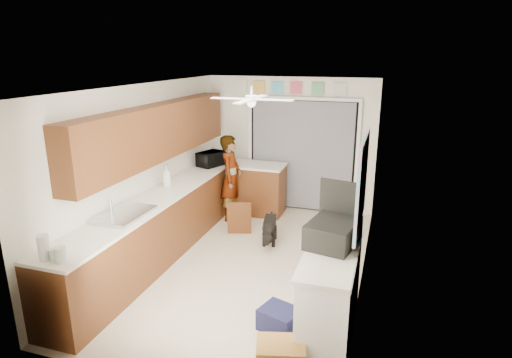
% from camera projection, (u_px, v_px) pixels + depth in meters
% --- Properties ---
extents(floor, '(5.00, 5.00, 0.00)m').
position_uv_depth(floor, '(248.00, 263.00, 6.18)').
color(floor, beige).
rests_on(floor, ground).
extents(ceiling, '(5.00, 5.00, 0.00)m').
position_uv_depth(ceiling, '(246.00, 86.00, 5.47)').
color(ceiling, white).
rests_on(ceiling, ground).
extents(wall_back, '(3.20, 0.00, 3.20)m').
position_uv_depth(wall_back, '(290.00, 144.00, 8.11)').
color(wall_back, white).
rests_on(wall_back, ground).
extents(wall_front, '(3.20, 0.00, 3.20)m').
position_uv_depth(wall_front, '(149.00, 262.00, 3.54)').
color(wall_front, white).
rests_on(wall_front, ground).
extents(wall_left, '(0.00, 5.00, 5.00)m').
position_uv_depth(wall_left, '(144.00, 170.00, 6.29)').
color(wall_left, white).
rests_on(wall_left, ground).
extents(wall_right, '(0.00, 5.00, 5.00)m').
position_uv_depth(wall_right, '(368.00, 191.00, 5.36)').
color(wall_right, white).
rests_on(wall_right, ground).
extents(left_base_cabinets, '(0.60, 4.80, 0.90)m').
position_uv_depth(left_base_cabinets, '(166.00, 223.00, 6.43)').
color(left_base_cabinets, brown).
rests_on(left_base_cabinets, floor).
extents(left_countertop, '(0.62, 4.80, 0.04)m').
position_uv_depth(left_countertop, '(164.00, 194.00, 6.30)').
color(left_countertop, white).
rests_on(left_countertop, left_base_cabinets).
extents(upper_cabinets, '(0.32, 4.00, 0.80)m').
position_uv_depth(upper_cabinets, '(159.00, 132.00, 6.27)').
color(upper_cabinets, brown).
rests_on(upper_cabinets, wall_left).
extents(sink_basin, '(0.50, 0.76, 0.06)m').
position_uv_depth(sink_basin, '(125.00, 215.00, 5.37)').
color(sink_basin, silver).
rests_on(sink_basin, left_countertop).
extents(faucet, '(0.03, 0.03, 0.22)m').
position_uv_depth(faucet, '(111.00, 206.00, 5.40)').
color(faucet, silver).
rests_on(faucet, left_countertop).
extents(peninsula_base, '(1.00, 0.60, 0.90)m').
position_uv_depth(peninsula_base, '(257.00, 189.00, 8.02)').
color(peninsula_base, brown).
rests_on(peninsula_base, floor).
extents(peninsula_top, '(1.04, 0.64, 0.04)m').
position_uv_depth(peninsula_top, '(257.00, 165.00, 7.89)').
color(peninsula_top, white).
rests_on(peninsula_top, peninsula_base).
extents(back_opening_recess, '(2.00, 0.06, 2.10)m').
position_uv_depth(back_opening_recess, '(302.00, 156.00, 8.06)').
color(back_opening_recess, black).
rests_on(back_opening_recess, wall_back).
extents(curtain_panel, '(1.90, 0.03, 2.05)m').
position_uv_depth(curtain_panel, '(302.00, 156.00, 8.03)').
color(curtain_panel, gray).
rests_on(curtain_panel, wall_back).
extents(door_trim_left, '(0.06, 0.04, 2.10)m').
position_uv_depth(door_trim_left, '(250.00, 152.00, 8.34)').
color(door_trim_left, white).
rests_on(door_trim_left, wall_back).
extents(door_trim_right, '(0.06, 0.04, 2.10)m').
position_uv_depth(door_trim_right, '(357.00, 160.00, 7.74)').
color(door_trim_right, white).
rests_on(door_trim_right, wall_back).
extents(door_trim_head, '(2.10, 0.04, 0.06)m').
position_uv_depth(door_trim_head, '(303.00, 99.00, 7.73)').
color(door_trim_head, white).
rests_on(door_trim_head, wall_back).
extents(header_frame_0, '(0.22, 0.02, 0.22)m').
position_uv_depth(header_frame_0, '(259.00, 87.00, 7.96)').
color(header_frame_0, '#EEBF4F').
rests_on(header_frame_0, wall_back).
extents(header_frame_1, '(0.22, 0.02, 0.22)m').
position_uv_depth(header_frame_1, '(277.00, 88.00, 7.86)').
color(header_frame_1, '#52BFDD').
rests_on(header_frame_1, wall_back).
extents(header_frame_2, '(0.22, 0.02, 0.22)m').
position_uv_depth(header_frame_2, '(296.00, 88.00, 7.75)').
color(header_frame_2, '#D8516D').
rests_on(header_frame_2, wall_back).
extents(header_frame_3, '(0.22, 0.02, 0.22)m').
position_uv_depth(header_frame_3, '(318.00, 89.00, 7.64)').
color(header_frame_3, '#5EA573').
rests_on(header_frame_3, wall_back).
extents(header_frame_4, '(0.22, 0.02, 0.22)m').
position_uv_depth(header_frame_4, '(340.00, 89.00, 7.52)').
color(header_frame_4, beige).
rests_on(header_frame_4, wall_back).
extents(route66_sign, '(0.22, 0.02, 0.26)m').
position_uv_depth(route66_sign, '(242.00, 87.00, 8.06)').
color(route66_sign, silver).
rests_on(route66_sign, wall_back).
extents(right_counter_base, '(0.50, 1.40, 0.90)m').
position_uv_depth(right_counter_base, '(331.00, 293.00, 4.56)').
color(right_counter_base, white).
rests_on(right_counter_base, floor).
extents(right_counter_top, '(0.54, 1.44, 0.04)m').
position_uv_depth(right_counter_top, '(332.00, 253.00, 4.43)').
color(right_counter_top, white).
rests_on(right_counter_top, right_counter_base).
extents(abstract_painting, '(0.03, 1.15, 0.95)m').
position_uv_depth(abstract_painting, '(362.00, 182.00, 4.34)').
color(abstract_painting, '#F75B81').
rests_on(abstract_painting, wall_right).
extents(ceiling_fan, '(1.14, 1.14, 0.24)m').
position_uv_depth(ceiling_fan, '(251.00, 99.00, 5.70)').
color(ceiling_fan, white).
rests_on(ceiling_fan, ceiling).
extents(microwave, '(0.46, 0.55, 0.26)m').
position_uv_depth(microwave, '(211.00, 159.00, 7.73)').
color(microwave, black).
rests_on(microwave, left_countertop).
extents(soap_bottle, '(0.13, 0.13, 0.34)m').
position_uv_depth(soap_bottle, '(167.00, 175.00, 6.55)').
color(soap_bottle, silver).
rests_on(soap_bottle, left_countertop).
extents(jar_a, '(0.15, 0.15, 0.16)m').
position_uv_depth(jar_a, '(60.00, 255.00, 4.17)').
color(jar_a, silver).
rests_on(jar_a, left_countertop).
extents(jar_b, '(0.11, 0.11, 0.13)m').
position_uv_depth(jar_b, '(54.00, 255.00, 4.20)').
color(jar_b, silver).
rests_on(jar_b, left_countertop).
extents(paper_towel_roll, '(0.15, 0.15, 0.26)m').
position_uv_depth(paper_towel_roll, '(44.00, 247.00, 4.22)').
color(paper_towel_roll, white).
rests_on(paper_towel_roll, left_countertop).
extents(suitcase, '(0.58, 0.70, 0.26)m').
position_uv_depth(suitcase, '(333.00, 233.00, 4.55)').
color(suitcase, black).
rests_on(suitcase, right_counter_top).
extents(suitcase_rim, '(0.55, 0.66, 0.02)m').
position_uv_depth(suitcase_rim, '(333.00, 242.00, 4.58)').
color(suitcase_rim, yellow).
rests_on(suitcase_rim, suitcase).
extents(suitcase_lid, '(0.42, 0.11, 0.50)m').
position_uv_depth(suitcase_lid, '(338.00, 202.00, 4.75)').
color(suitcase_lid, black).
rests_on(suitcase_lid, suitcase).
extents(cardboard_box, '(0.53, 0.45, 0.29)m').
position_uv_depth(cardboard_box, '(281.00, 356.00, 4.06)').
color(cardboard_box, olive).
rests_on(cardboard_box, floor).
extents(navy_crate, '(0.49, 0.45, 0.25)m').
position_uv_depth(navy_crate, '(279.00, 319.00, 4.66)').
color(navy_crate, '#141533').
rests_on(navy_crate, floor).
extents(cabinet_door_panel, '(0.42, 0.26, 0.59)m').
position_uv_depth(cabinet_door_panel, '(239.00, 218.00, 7.04)').
color(cabinet_door_panel, brown).
rests_on(cabinet_door_panel, floor).
extents(man, '(0.42, 0.60, 1.54)m').
position_uv_depth(man, '(231.00, 178.00, 7.62)').
color(man, white).
rests_on(man, floor).
extents(dog, '(0.36, 0.63, 0.47)m').
position_uv_depth(dog, '(270.00, 229.00, 6.77)').
color(dog, black).
rests_on(dog, floor).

